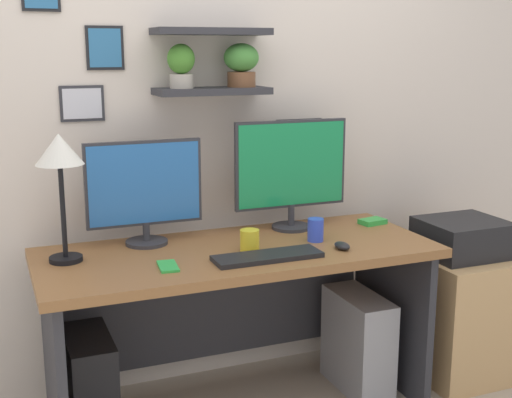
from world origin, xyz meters
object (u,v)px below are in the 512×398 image
computer_tower_left (90,382)px  drawer_cabinet (457,314)px  desk (234,291)px  cell_phone (168,266)px  pen_cup (316,230)px  desk_lamp (60,160)px  keyboard (267,256)px  computer_tower_right (358,342)px  computer_mouse (342,246)px  coffee_mug (250,240)px  scissors_tray (372,221)px  monitor_left (144,189)px  monitor_right (291,170)px  printer (463,237)px

computer_tower_left → drawer_cabinet: bearing=-4.8°
computer_tower_left → desk: bearing=-4.5°
cell_phone → pen_cup: 0.70m
desk_lamp → cell_phone: (0.35, -0.23, -0.40)m
keyboard → computer_tower_right: bearing=17.7°
computer_mouse → coffee_mug: 0.39m
scissors_tray → monitor_left: bearing=175.9°
monitor_right → monitor_left: bearing=-180.0°
desk_lamp → pen_cup: 1.11m
keyboard → desk_lamp: desk_lamp is taller
computer_mouse → coffee_mug: bearing=161.3°
monitor_right → desk_lamp: (-1.03, -0.13, 0.13)m
scissors_tray → computer_tower_left: size_ratio=0.29×
monitor_left → cell_phone: 0.42m
desk → drawer_cabinet: desk is taller
desk_lamp → printer: bearing=-4.2°
desk_lamp → computer_tower_left: (0.07, 0.01, -0.95)m
monitor_left → computer_mouse: size_ratio=5.52×
keyboard → computer_tower_right: keyboard is taller
monitor_left → coffee_mug: (0.37, -0.27, -0.19)m
computer_tower_right → computer_mouse: bearing=-139.3°
computer_mouse → scissors_tray: size_ratio=0.75×
desk → monitor_right: size_ratio=3.05×
keyboard → scissors_tray: 0.75m
computer_mouse → pen_cup: size_ratio=0.90×
desk_lamp → computer_tower_right: bearing=-4.4°
scissors_tray → computer_tower_left: (-1.36, -0.04, -0.55)m
printer → computer_tower_left: (-1.75, 0.15, -0.48)m
monitor_right → computer_mouse: bearing=-81.8°
keyboard → desk: bearing=103.6°
monitor_right → printer: size_ratio=1.43×
monitor_right → desk_lamp: bearing=-173.0°
computer_mouse → cell_phone: size_ratio=0.64×
computer_tower_right → monitor_left: bearing=166.4°
cell_phone → monitor_left: bearing=96.4°
pen_cup → cell_phone: bearing=-170.4°
computer_mouse → computer_tower_left: (-1.02, 0.28, -0.56)m
cell_phone → coffee_mug: coffee_mug is taller
computer_mouse → scissors_tray: computer_mouse is taller
desk → scissors_tray: bearing=6.6°
pen_cup → keyboard: bearing=-151.6°
desk → cell_phone: (-0.34, -0.19, 0.21)m
monitor_left → monitor_right: monitor_right is taller
cell_phone → coffee_mug: 0.38m
drawer_cabinet → printer: printer is taller
keyboard → scissors_tray: scissors_tray is taller
pen_cup → computer_tower_right: 0.62m
computer_mouse → pen_cup: 0.16m
monitor_left → cell_phone: size_ratio=3.55×
monitor_left → scissors_tray: monitor_left is taller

